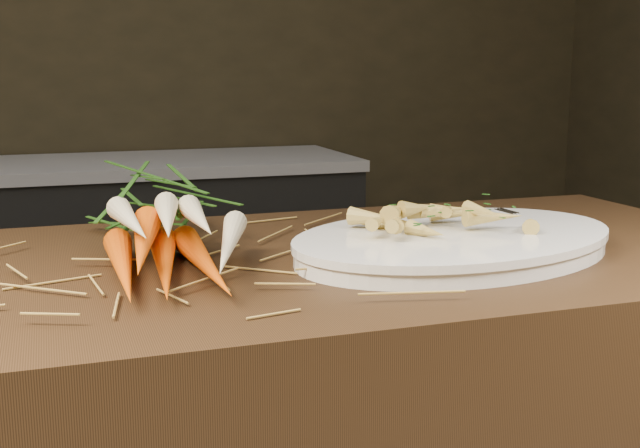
% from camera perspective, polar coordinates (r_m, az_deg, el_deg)
% --- Properties ---
extents(back_counter, '(1.82, 0.62, 0.84)m').
position_cam_1_polar(back_counter, '(3.06, -14.83, -3.43)').
color(back_counter, black).
rests_on(back_counter, ground).
extents(root_veg_bunch, '(0.22, 0.60, 0.11)m').
position_cam_1_polar(root_veg_bunch, '(1.20, -11.25, 0.42)').
color(root_veg_bunch, '#CD4207').
rests_on(root_veg_bunch, main_counter).
extents(serving_platter, '(0.59, 0.46, 0.03)m').
position_cam_1_polar(serving_platter, '(1.19, 9.61, -1.48)').
color(serving_platter, white).
rests_on(serving_platter, main_counter).
extents(roasted_veg_heap, '(0.29, 0.24, 0.06)m').
position_cam_1_polar(roasted_veg_heap, '(1.18, 9.68, 0.53)').
color(roasted_veg_heap, '#B08F3B').
rests_on(roasted_veg_heap, serving_platter).
extents(serving_fork, '(0.03, 0.20, 0.00)m').
position_cam_1_polar(serving_fork, '(1.30, 16.25, 0.03)').
color(serving_fork, silver).
rests_on(serving_fork, serving_platter).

